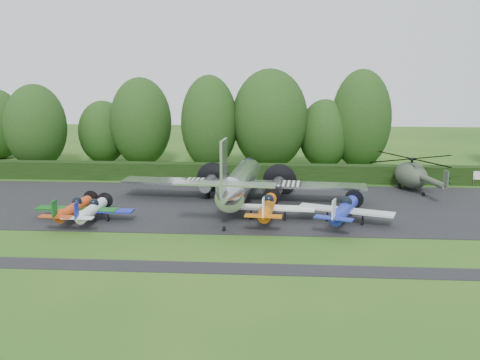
# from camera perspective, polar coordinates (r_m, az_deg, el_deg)

# --- Properties ---
(ground) EXTENTS (160.00, 160.00, 0.00)m
(ground) POSITION_cam_1_polar(r_m,az_deg,el_deg) (41.01, -5.57, -6.21)
(ground) COLOR #235217
(ground) RESTS_ON ground
(apron) EXTENTS (70.00, 18.00, 0.01)m
(apron) POSITION_cam_1_polar(r_m,az_deg,el_deg) (50.49, -3.72, -2.68)
(apron) COLOR black
(apron) RESTS_ON ground
(taxiway_verge) EXTENTS (70.00, 2.00, 0.00)m
(taxiway_verge) POSITION_cam_1_polar(r_m,az_deg,el_deg) (35.45, -7.18, -9.21)
(taxiway_verge) COLOR black
(taxiway_verge) RESTS_ON ground
(hedgerow) EXTENTS (90.00, 1.60, 2.00)m
(hedgerow) POSITION_cam_1_polar(r_m,az_deg,el_deg) (61.12, -2.35, -0.08)
(hedgerow) COLOR black
(hedgerow) RESTS_ON ground
(transport_plane) EXTENTS (23.63, 18.12, 7.57)m
(transport_plane) POSITION_cam_1_polar(r_m,az_deg,el_deg) (50.22, 0.00, -0.26)
(transport_plane) COLOR silver
(transport_plane) RESTS_ON ground
(light_plane_red) EXTENTS (6.99, 7.35, 2.69)m
(light_plane_red) POSITION_cam_1_polar(r_m,az_deg,el_deg) (47.01, -17.26, -2.91)
(light_plane_red) COLOR #BD3911
(light_plane_red) RESTS_ON ground
(light_plane_white) EXTENTS (6.71, 7.05, 2.58)m
(light_plane_white) POSITION_cam_1_polar(r_m,az_deg,el_deg) (46.30, -15.52, -3.09)
(light_plane_white) COLOR white
(light_plane_white) RESTS_ON ground
(light_plane_orange) EXTENTS (7.79, 8.19, 2.99)m
(light_plane_orange) POSITION_cam_1_polar(r_m,az_deg,el_deg) (44.94, 2.97, -2.88)
(light_plane_orange) COLOR #D9640C
(light_plane_orange) RESTS_ON ground
(light_plane_blue) EXTENTS (7.93, 8.33, 3.05)m
(light_plane_blue) POSITION_cam_1_polar(r_m,az_deg,el_deg) (44.81, 11.06, -3.11)
(light_plane_blue) COLOR #1C2DAD
(light_plane_blue) RESTS_ON ground
(helicopter) EXTENTS (10.75, 12.59, 3.46)m
(helicopter) POSITION_cam_1_polar(r_m,az_deg,el_deg) (58.79, 17.80, 0.71)
(helicopter) COLOR #374232
(helicopter) RESTS_ON ground
(tree_0) EXTENTS (7.12, 7.12, 11.83)m
(tree_0) POSITION_cam_1_polar(r_m,az_deg,el_deg) (67.46, -3.29, 6.13)
(tree_0) COLOR black
(tree_0) RESTS_ON ground
(tree_1) EXTENTS (6.53, 6.53, 8.41)m
(tree_1) POSITION_cam_1_polar(r_m,az_deg,el_deg) (74.13, -14.39, 4.97)
(tree_1) COLOR black
(tree_1) RESTS_ON ground
(tree_2) EXTENTS (6.56, 6.56, 8.80)m
(tree_2) POSITION_cam_1_polar(r_m,az_deg,el_deg) (69.14, 9.02, 4.88)
(tree_2) COLOR black
(tree_2) RESTS_ON ground
(tree_4) EXTENTS (7.52, 7.52, 12.55)m
(tree_4) POSITION_cam_1_polar(r_m,az_deg,el_deg) (69.63, 12.80, 6.33)
(tree_4) COLOR black
(tree_4) RESTS_ON ground
(tree_6) EXTENTS (7.70, 7.70, 10.70)m
(tree_6) POSITION_cam_1_polar(r_m,az_deg,el_deg) (72.67, -20.96, 5.33)
(tree_6) COLOR black
(tree_6) RESTS_ON ground
(tree_8) EXTENTS (9.54, 9.54, 12.60)m
(tree_8) POSITION_cam_1_polar(r_m,az_deg,el_deg) (67.78, 3.20, 6.49)
(tree_8) COLOR black
(tree_8) RESTS_ON ground
(tree_9) EXTENTS (7.90, 7.90, 11.49)m
(tree_9) POSITION_cam_1_polar(r_m,az_deg,el_deg) (70.86, -10.52, 6.09)
(tree_9) COLOR black
(tree_9) RESTS_ON ground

